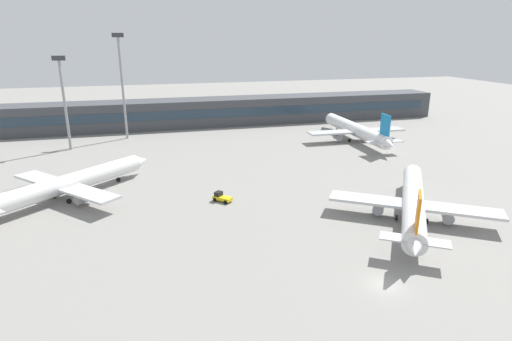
# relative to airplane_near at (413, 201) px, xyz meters

# --- Properties ---
(ground_plane) EXTENTS (400.00, 400.00, 0.00)m
(ground_plane) POSITION_rel_airplane_near_xyz_m (-15.41, 22.87, -2.95)
(ground_plane) COLOR gray
(terminal_building) EXTENTS (154.74, 12.13, 9.00)m
(terminal_building) POSITION_rel_airplane_near_xyz_m (-15.41, 86.40, 1.55)
(terminal_building) COLOR #3F4247
(terminal_building) RESTS_ON ground_plane
(airplane_near) EXTENTS (25.34, 34.06, 9.68)m
(airplane_near) POSITION_rel_airplane_near_xyz_m (0.00, 0.00, 0.00)
(airplane_near) COLOR silver
(airplane_near) RESTS_ON ground_plane
(airplane_mid) EXTENTS (30.73, 28.48, 9.59)m
(airplane_mid) POSITION_rel_airplane_near_xyz_m (-56.90, 24.62, -0.03)
(airplane_mid) COLOR silver
(airplane_mid) RESTS_ON ground_plane
(airplane_far) EXTENTS (29.09, 41.86, 10.35)m
(airplane_far) POSITION_rel_airplane_near_xyz_m (17.01, 53.42, 0.20)
(airplane_far) COLOR white
(airplane_far) RESTS_ON ground_plane
(baggage_tug_yellow) EXTENTS (3.57, 3.64, 1.75)m
(baggage_tug_yellow) POSITION_rel_airplane_near_xyz_m (-29.71, 15.47, -2.16)
(baggage_tug_yellow) COLOR yellow
(baggage_tug_yellow) RESTS_ON ground_plane
(floodlight_tower_west) EXTENTS (3.20, 0.80, 24.53)m
(floodlight_tower_west) POSITION_rel_airplane_near_xyz_m (-62.24, 63.03, 11.31)
(floodlight_tower_west) COLOR gray
(floodlight_tower_west) RESTS_ON ground_plane
(floodlight_tower_east) EXTENTS (3.20, 0.80, 30.12)m
(floodlight_tower_east) POSITION_rel_airplane_near_xyz_m (-47.78, 72.71, 14.19)
(floodlight_tower_east) COLOR gray
(floodlight_tower_east) RESTS_ON ground_plane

